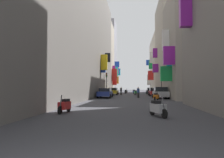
% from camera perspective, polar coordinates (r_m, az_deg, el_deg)
% --- Properties ---
extents(ground_plane, '(140.00, 140.00, 0.00)m').
position_cam_1_polar(ground_plane, '(32.59, 5.48, -4.96)').
color(ground_plane, '#38383D').
extents(building_left_near, '(7.05, 45.13, 18.86)m').
position_cam_1_polar(building_left_near, '(27.63, -12.22, 14.34)').
color(building_left_near, slate).
rests_on(building_left_near, ground).
extents(building_left_mid_a, '(7.23, 7.30, 17.29)m').
position_cam_1_polar(building_left_mid_a, '(52.48, -3.02, 5.55)').
color(building_left_mid_a, '#9E9384').
rests_on(building_left_mid_a, ground).
extents(building_left_mid_b, '(7.25, 7.57, 20.32)m').
position_cam_1_polar(building_left_mid_b, '(59.98, -1.87, 6.06)').
color(building_left_mid_b, gray).
rests_on(building_left_mid_b, ground).
extents(building_right_mid_b, '(7.38, 10.12, 13.68)m').
position_cam_1_polar(building_right_mid_b, '(29.50, 21.16, 8.19)').
color(building_right_mid_b, gray).
rests_on(building_right_mid_b, ground).
extents(building_right_mid_c, '(7.08, 12.57, 17.68)m').
position_cam_1_polar(building_right_mid_c, '(40.76, 17.01, 8.18)').
color(building_right_mid_c, '#9E9384').
rests_on(building_right_mid_c, ground).
extents(building_right_far, '(7.32, 16.85, 14.07)m').
position_cam_1_polar(building_right_far, '(54.90, 14.17, 3.61)').
color(building_right_far, '#BCB29E').
rests_on(building_right_far, ground).
extents(parked_car_silver, '(1.98, 4.14, 1.57)m').
position_cam_1_polar(parked_car_silver, '(28.72, 13.34, -3.68)').
color(parked_car_silver, '#B7B7BC').
rests_on(parked_car_silver, ground).
extents(parked_car_black, '(1.83, 4.24, 1.37)m').
position_cam_1_polar(parked_car_black, '(44.68, 10.70, -3.22)').
color(parked_car_black, black).
rests_on(parked_car_black, ground).
extents(parked_car_yellow, '(1.96, 4.32, 1.38)m').
position_cam_1_polar(parked_car_yellow, '(40.36, 0.31, -3.38)').
color(parked_car_yellow, gold).
rests_on(parked_car_yellow, ground).
extents(parked_car_blue, '(1.94, 4.21, 1.39)m').
position_cam_1_polar(parked_car_blue, '(29.61, -1.90, -3.82)').
color(parked_car_blue, navy).
rests_on(parked_car_blue, ground).
extents(parked_car_red, '(1.96, 4.49, 1.40)m').
position_cam_1_polar(parked_car_red, '(36.65, 11.72, -3.45)').
color(parked_car_red, '#B21E1E').
rests_on(parked_car_red, ground).
extents(scooter_red, '(0.52, 1.78, 1.13)m').
position_cam_1_polar(scooter_red, '(13.06, -13.05, -7.17)').
color(scooter_red, red).
rests_on(scooter_red, ground).
extents(scooter_green, '(0.64, 1.96, 1.13)m').
position_cam_1_polar(scooter_green, '(40.82, 6.52, -3.73)').
color(scooter_green, '#287F3D').
rests_on(scooter_green, ground).
extents(scooter_black, '(0.69, 1.94, 1.13)m').
position_cam_1_polar(scooter_black, '(47.92, 3.93, -3.49)').
color(scooter_black, black).
rests_on(scooter_black, ground).
extents(scooter_blue, '(0.57, 1.93, 1.13)m').
position_cam_1_polar(scooter_blue, '(46.20, 6.07, -3.54)').
color(scooter_blue, '#2D4CAD').
rests_on(scooter_blue, ground).
extents(scooter_silver, '(0.82, 1.72, 1.13)m').
position_cam_1_polar(scooter_silver, '(11.43, 12.63, -7.91)').
color(scooter_silver, '#ADADB2').
rests_on(scooter_silver, ground).
extents(scooter_orange, '(0.77, 1.75, 1.13)m').
position_cam_1_polar(scooter_orange, '(24.36, 12.21, -4.80)').
color(scooter_orange, orange).
rests_on(scooter_orange, ground).
extents(pedestrian_crossing, '(0.48, 0.48, 1.54)m').
position_cam_1_polar(pedestrian_crossing, '(40.83, 2.54, -3.32)').
color(pedestrian_crossing, '#333333').
rests_on(pedestrian_crossing, ground).
extents(pedestrian_near_left, '(0.52, 0.52, 1.55)m').
position_cam_1_polar(pedestrian_near_left, '(29.63, 7.30, -3.76)').
color(pedestrian_near_left, '#2C2C2C').
rests_on(pedestrian_near_left, ground).
extents(traffic_light_near_corner, '(0.26, 0.34, 4.12)m').
position_cam_1_polar(traffic_light_near_corner, '(37.30, -1.52, -0.28)').
color(traffic_light_near_corner, '#2D2D2D').
rests_on(traffic_light_near_corner, ground).
extents(traffic_light_far_corner, '(0.26, 0.34, 3.99)m').
position_cam_1_polar(traffic_light_far_corner, '(32.58, 13.63, -0.10)').
color(traffic_light_far_corner, '#2D2D2D').
rests_on(traffic_light_far_corner, ground).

